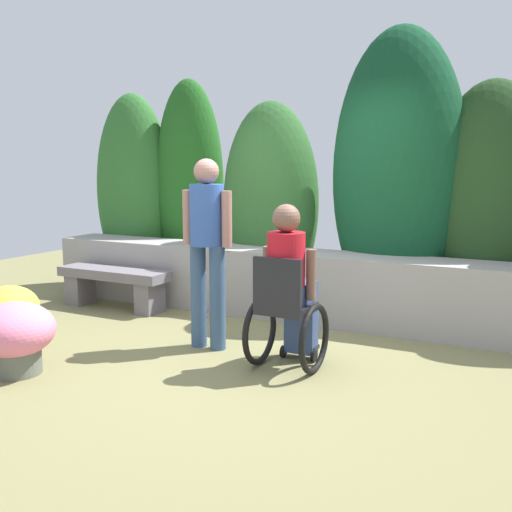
# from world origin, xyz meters

# --- Properties ---
(ground_plane) EXTENTS (12.43, 12.43, 0.00)m
(ground_plane) POSITION_xyz_m (0.00, 0.00, 0.00)
(ground_plane) COLOR olive
(stone_retaining_wall) EXTENTS (6.38, 0.58, 0.72)m
(stone_retaining_wall) POSITION_xyz_m (0.00, 1.44, 0.36)
(stone_retaining_wall) COLOR #979391
(stone_retaining_wall) RESTS_ON ground
(hedge_backdrop) EXTENTS (6.83, 1.07, 3.05)m
(hedge_backdrop) POSITION_xyz_m (0.36, 2.07, 1.35)
(hedge_backdrop) COLOR #2F692C
(hedge_backdrop) RESTS_ON ground
(stone_bench) EXTENTS (1.37, 0.37, 0.46)m
(stone_bench) POSITION_xyz_m (-2.13, 0.86, 0.30)
(stone_bench) COLOR slate
(stone_bench) RESTS_ON ground
(person_in_wheelchair) EXTENTS (0.53, 0.66, 1.33)m
(person_in_wheelchair) POSITION_xyz_m (0.47, -0.06, 0.62)
(person_in_wheelchair) COLOR black
(person_in_wheelchair) RESTS_ON ground
(person_standing_companion) EXTENTS (0.49, 0.30, 1.68)m
(person_standing_companion) POSITION_xyz_m (-0.39, 0.09, 0.97)
(person_standing_companion) COLOR #365377
(person_standing_companion) RESTS_ON ground
(flower_pot_purple_near) EXTENTS (0.54, 0.54, 0.51)m
(flower_pot_purple_near) POSITION_xyz_m (-2.18, -0.54, 0.27)
(flower_pot_purple_near) COLOR brown
(flower_pot_purple_near) RESTS_ON ground
(flower_pot_terracotta_by_wall) EXTENTS (0.63, 0.63, 0.57)m
(flower_pot_terracotta_by_wall) POSITION_xyz_m (-1.37, -1.18, 0.31)
(flower_pot_terracotta_by_wall) COLOR #5A5F56
(flower_pot_terracotta_by_wall) RESTS_ON ground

